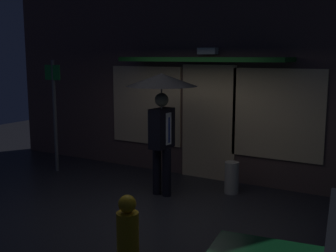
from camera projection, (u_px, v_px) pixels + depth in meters
ground_plane at (146, 213)px, 6.46m from camera, size 18.00×18.00×0.00m
building_facade at (213, 76)px, 8.13m from camera, size 9.91×1.00×3.97m
person_with_umbrella at (162, 98)px, 7.04m from camera, size 1.18×1.18×2.08m
street_sign_post at (55, 109)px, 8.65m from camera, size 0.40×0.07×2.28m
sidewalk_bollard at (232, 178)px, 7.37m from camera, size 0.24×0.24×0.56m
fire_hydrant at (128, 229)px, 5.00m from camera, size 0.27×0.27×0.77m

